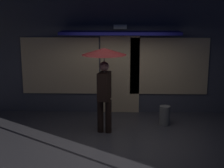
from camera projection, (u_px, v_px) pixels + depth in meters
name	position (u px, v px, depth m)	size (l,w,h in m)	color
ground_plane	(119.00, 141.00, 7.55)	(18.00, 18.00, 0.00)	#423F44
building_facade	(120.00, 42.00, 9.38)	(8.34, 1.00, 4.05)	#4C4C56
person_with_umbrella	(104.00, 69.00, 7.76)	(1.04, 1.04, 2.05)	black
sidewalk_bollard	(165.00, 115.00, 8.56)	(0.28, 0.28, 0.50)	slate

